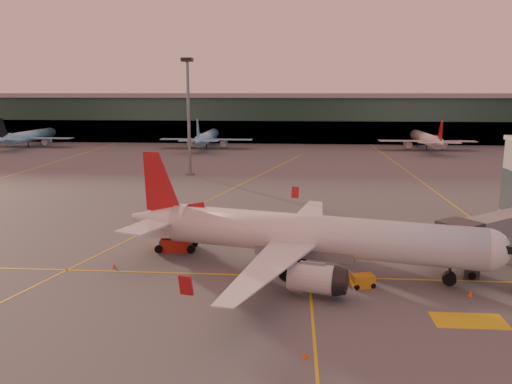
{
  "coord_description": "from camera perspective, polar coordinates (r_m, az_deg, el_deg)",
  "views": [
    {
      "loc": [
        3.17,
        -43.72,
        18.9
      ],
      "look_at": [
        -1.88,
        23.51,
        5.0
      ],
      "focal_mm": 35.0,
      "sensor_mm": 36.0,
      "label": 1
    }
  ],
  "objects": [
    {
      "name": "ground",
      "position": [
        47.73,
        0.14,
        -11.67
      ],
      "size": [
        600.0,
        600.0,
        0.0
      ],
      "primitive_type": "plane",
      "color": "#4C4F54",
      "rests_on": "ground"
    },
    {
      "name": "cone_fwd",
      "position": [
        51.44,
        23.3,
        -10.55
      ],
      "size": [
        0.48,
        0.48,
        0.61
      ],
      "color": "#EA520C",
      "rests_on": "ground"
    },
    {
      "name": "main_airplane",
      "position": [
        52.4,
        5.54,
        -5.01
      ],
      "size": [
        39.61,
        36.05,
        12.08
      ],
      "rotation": [
        0.0,
        0.0,
        -0.23
      ],
      "color": "silver",
      "rests_on": "ground"
    },
    {
      "name": "cone_wing_right",
      "position": [
        37.79,
        5.61,
        -17.98
      ],
      "size": [
        0.41,
        0.41,
        0.52
      ],
      "color": "#EA520C",
      "rests_on": "ground"
    },
    {
      "name": "catering_truck",
      "position": [
        60.33,
        -9.32,
        -4.06
      ],
      "size": [
        6.29,
        3.01,
        4.8
      ],
      "rotation": [
        0.0,
        0.0,
        0.04
      ],
      "color": "#A92218",
      "rests_on": "ground"
    },
    {
      "name": "cone_wing_left",
      "position": [
        71.14,
        4.99,
        -3.59
      ],
      "size": [
        0.41,
        0.41,
        0.52
      ],
      "color": "#EA520C",
      "rests_on": "ground"
    },
    {
      "name": "terminal",
      "position": [
        185.82,
        3.35,
        8.5
      ],
      "size": [
        400.0,
        20.0,
        17.6
      ],
      "color": "#19382D",
      "rests_on": "ground"
    },
    {
      "name": "distant_aircraft_row",
      "position": [
        164.61,
        -4.19,
        5.02
      ],
      "size": [
        290.0,
        34.0,
        13.0
      ],
      "color": "#83BBDB",
      "rests_on": "ground"
    },
    {
      "name": "mast_west_near",
      "position": [
        112.21,
        -7.73,
        9.48
      ],
      "size": [
        2.4,
        2.4,
        25.6
      ],
      "color": "slate",
      "rests_on": "ground"
    },
    {
      "name": "gpu_cart",
      "position": [
        50.34,
        12.1,
        -9.92
      ],
      "size": [
        2.46,
        1.88,
        1.27
      ],
      "rotation": [
        0.0,
        0.0,
        0.3
      ],
      "color": "orange",
      "rests_on": "ground"
    },
    {
      "name": "cone_tail",
      "position": [
        56.49,
        -15.92,
        -8.1
      ],
      "size": [
        0.39,
        0.39,
        0.5
      ],
      "color": "#EA520C",
      "rests_on": "ground"
    },
    {
      "name": "taxi_markings",
      "position": [
        90.82,
        -2.43,
        -0.37
      ],
      "size": [
        100.12,
        173.0,
        0.01
      ],
      "color": "gold",
      "rests_on": "ground"
    }
  ]
}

